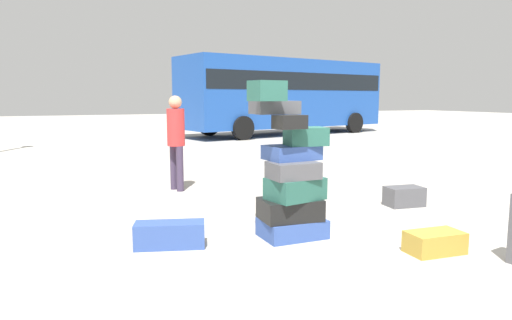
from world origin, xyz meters
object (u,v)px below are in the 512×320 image
at_px(suitcase_tower, 291,178).
at_px(suitcase_charcoal_white_trunk, 404,196).
at_px(suitcase_tan_right_side, 435,242).
at_px(suitcase_navy_left_side, 170,235).
at_px(parked_bus, 285,92).
at_px(person_bearded_onlooker, 176,135).

height_order(suitcase_tower, suitcase_charcoal_white_trunk, suitcase_tower).
xyz_separation_m(suitcase_tan_right_side, suitcase_charcoal_white_trunk, (1.16, 1.76, 0.03)).
bearing_deg(suitcase_tower, suitcase_charcoal_white_trunk, 16.39).
bearing_deg(suitcase_navy_left_side, parked_bus, 75.35).
xyz_separation_m(suitcase_tower, suitcase_tan_right_side, (1.10, -1.10, -0.57)).
bearing_deg(suitcase_navy_left_side, suitcase_tower, 9.15).
height_order(suitcase_tower, parked_bus, parked_bus).
bearing_deg(suitcase_charcoal_white_trunk, parked_bus, 78.09).
distance_m(suitcase_tower, suitcase_navy_left_side, 1.48).
bearing_deg(suitcase_tower, suitcase_tan_right_side, -45.05).
distance_m(suitcase_tan_right_side, suitcase_navy_left_side, 2.78).
xyz_separation_m(suitcase_tower, person_bearded_onlooker, (-0.51, 3.18, 0.28)).
distance_m(suitcase_tower, person_bearded_onlooker, 3.23).
relative_size(suitcase_tower, suitcase_charcoal_white_trunk, 3.30).
bearing_deg(suitcase_charcoal_white_trunk, person_bearded_onlooker, 145.84).
xyz_separation_m(suitcase_navy_left_side, suitcase_charcoal_white_trunk, (3.62, 0.47, 0.01)).
bearing_deg(suitcase_tan_right_side, suitcase_navy_left_side, 157.13).
distance_m(suitcase_tower, suitcase_tan_right_side, 1.66).
relative_size(suitcase_tan_right_side, person_bearded_onlooker, 0.35).
distance_m(suitcase_tower, parked_bus, 15.01).
bearing_deg(suitcase_navy_left_side, suitcase_tan_right_side, -10.46).
height_order(suitcase_tan_right_side, suitcase_charcoal_white_trunk, suitcase_charcoal_white_trunk).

